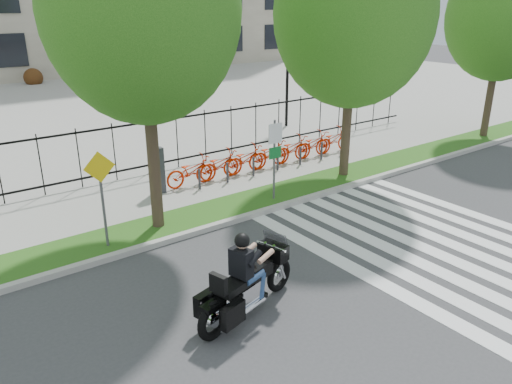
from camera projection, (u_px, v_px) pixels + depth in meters
ground at (289, 305)px, 10.44m from camera, size 120.00×120.00×0.00m
curb at (191, 233)px, 13.48m from camera, size 60.00×0.20×0.15m
grass_verge at (176, 223)px, 14.12m from camera, size 60.00×1.50×0.15m
sidewalk at (139, 197)px, 15.99m from camera, size 60.00×3.50×0.15m
plaza at (12, 109)px, 29.11m from camera, size 80.00×34.00×0.10m
crosswalk_stripes at (429, 242)px, 13.14m from camera, size 5.70×8.00×0.01m
iron_fence at (114, 152)px, 16.91m from camera, size 30.00×0.06×2.00m
lamp_post_right at (288, 62)px, 23.86m from camera, size 1.06×0.70×4.25m
street_tree_1 at (142, 10)px, 11.78m from camera, size 4.77×4.77×8.35m
street_tree_2 at (354, 14)px, 15.93m from camera, size 5.22×5.22×8.41m
street_tree_3 at (503, 17)px, 21.15m from camera, size 4.72×4.72×7.89m
bike_share_station at (268, 154)px, 18.42m from camera, size 8.92×0.87×1.50m
sign_pole_regulatory at (275, 150)px, 15.07m from camera, size 0.50×0.09×2.50m
sign_pole_warning at (101, 187)px, 12.06m from camera, size 0.78×0.09×2.49m
motorcycle_rider at (248, 281)px, 9.92m from camera, size 2.82×1.26×2.22m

